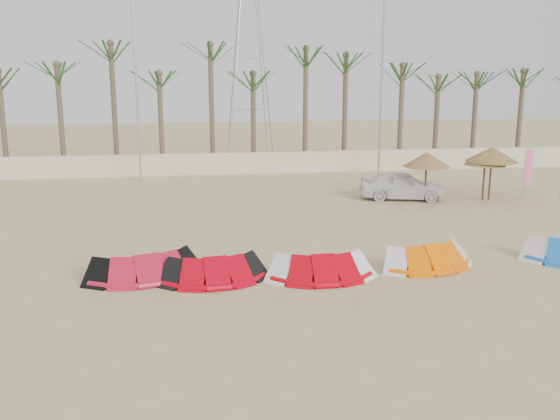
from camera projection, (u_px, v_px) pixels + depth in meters
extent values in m
plane|color=tan|center=(311.00, 304.00, 17.10)|extent=(120.00, 120.00, 0.00)
cube|color=beige|center=(243.00, 163.00, 38.19)|extent=(60.00, 0.30, 1.30)
cylinder|color=brown|center=(6.00, 121.00, 37.12)|extent=(0.32, 0.32, 6.50)
ellipsoid|color=#194719|center=(1.00, 65.00, 36.40)|extent=(4.00, 4.00, 2.40)
cylinder|color=brown|center=(176.00, 119.00, 38.51)|extent=(0.32, 0.32, 6.50)
ellipsoid|color=#194719|center=(174.00, 65.00, 37.79)|extent=(4.00, 4.00, 2.40)
cylinder|color=brown|center=(334.00, 117.00, 39.89)|extent=(0.32, 0.32, 6.50)
ellipsoid|color=#194719|center=(335.00, 65.00, 39.17)|extent=(4.00, 4.00, 2.40)
cylinder|color=brown|center=(481.00, 116.00, 41.28)|extent=(0.32, 0.32, 6.50)
ellipsoid|color=#194719|center=(485.00, 66.00, 40.56)|extent=(4.00, 4.00, 2.40)
cylinder|color=#A5A8AD|center=(136.00, 84.00, 34.35)|extent=(0.14, 0.14, 11.00)
cylinder|color=#A5A8AD|center=(382.00, 83.00, 36.29)|extent=(0.14, 0.14, 11.00)
cylinder|color=red|center=(146.00, 276.00, 19.13)|extent=(3.21, 1.14, 0.20)
cube|color=black|center=(96.00, 272.00, 18.99)|extent=(0.89, 1.23, 0.40)
cube|color=black|center=(194.00, 268.00, 19.40)|extent=(0.89, 1.23, 0.40)
cylinder|color=#B60010|center=(214.00, 279.00, 18.83)|extent=(2.97, 0.58, 0.20)
cube|color=black|center=(169.00, 275.00, 18.71)|extent=(0.74, 1.17, 0.40)
cube|color=black|center=(258.00, 271.00, 19.08)|extent=(0.74, 1.17, 0.40)
cylinder|color=#B8000D|center=(321.00, 276.00, 19.09)|extent=(3.00, 0.22, 0.20)
cube|color=white|center=(277.00, 273.00, 18.96)|extent=(0.61, 1.10, 0.40)
cube|color=white|center=(363.00, 269.00, 19.34)|extent=(0.61, 1.10, 0.40)
cylinder|color=#FF6600|center=(429.00, 265.00, 20.14)|extent=(2.87, 0.96, 0.20)
cube|color=silver|center=(389.00, 262.00, 20.02)|extent=(0.87, 1.22, 0.40)
cube|color=silver|center=(467.00, 258.00, 20.38)|extent=(0.87, 1.22, 0.40)
cube|color=silver|center=(536.00, 255.00, 20.70)|extent=(0.85, 1.21, 0.40)
cylinder|color=#4C331E|center=(426.00, 178.00, 29.91)|extent=(0.10, 0.10, 2.33)
cone|color=#A26F3F|center=(427.00, 159.00, 29.71)|extent=(2.27, 2.27, 0.70)
cylinder|color=#4C331E|center=(490.00, 175.00, 30.48)|extent=(0.10, 0.10, 2.49)
cone|color=olive|center=(492.00, 154.00, 30.26)|extent=(2.55, 2.55, 0.70)
cylinder|color=#4C331E|center=(484.00, 177.00, 30.30)|extent=(0.10, 0.10, 2.34)
cone|color=olive|center=(485.00, 158.00, 30.10)|extent=(2.02, 2.02, 0.70)
cylinder|color=#A5A8AD|center=(524.00, 173.00, 30.66)|extent=(0.04, 0.04, 2.57)
cube|color=#FF57A0|center=(529.00, 167.00, 30.62)|extent=(0.41, 0.11, 1.67)
imported|color=white|center=(402.00, 185.00, 30.64)|extent=(4.38, 2.57, 1.40)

